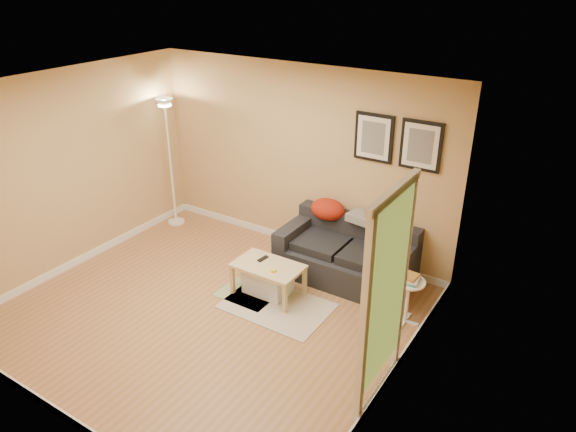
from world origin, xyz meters
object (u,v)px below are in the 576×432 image
(side_table, at_px, (407,302))
(book_stack, at_px, (411,278))
(sofa, at_px, (346,252))
(coffee_table, at_px, (268,280))
(storage_bin, at_px, (268,280))
(floor_lamp, at_px, (171,167))

(side_table, relative_size, book_stack, 2.44)
(sofa, xyz_separation_m, coffee_table, (-0.62, -0.86, -0.17))
(storage_bin, bearing_deg, floor_lamp, 160.32)
(sofa, bearing_deg, side_table, -25.09)
(floor_lamp, bearing_deg, book_stack, -6.92)
(book_stack, bearing_deg, floor_lamp, 162.35)
(coffee_table, distance_m, storage_bin, 0.06)
(side_table, bearing_deg, sofa, 154.91)
(coffee_table, bearing_deg, sofa, 74.14)
(sofa, height_order, floor_lamp, floor_lamp)
(coffee_table, xyz_separation_m, storage_bin, (-0.03, 0.03, -0.04))
(coffee_table, distance_m, side_table, 1.69)
(side_table, xyz_separation_m, book_stack, (0.01, 0.00, 0.31))
(floor_lamp, bearing_deg, coffee_table, -20.15)
(side_table, bearing_deg, storage_bin, -168.20)
(coffee_table, relative_size, book_stack, 3.72)
(sofa, xyz_separation_m, book_stack, (1.04, -0.48, 0.21))
(sofa, relative_size, side_table, 3.09)
(coffee_table, height_order, storage_bin, coffee_table)
(book_stack, bearing_deg, coffee_table, -177.70)
(floor_lamp, bearing_deg, sofa, -0.25)
(coffee_table, bearing_deg, side_table, 32.82)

